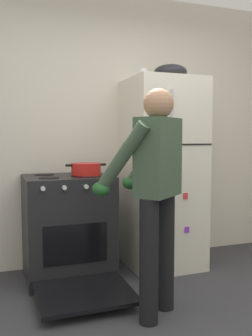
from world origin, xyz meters
TOP-DOWN VIEW (x-y plane):
  - kitchen_wall_back at (0.00, 1.95)m, footprint 6.00×0.10m
  - refrigerator at (0.45, 1.57)m, footprint 0.68×0.72m
  - stove_range at (-0.48, 1.55)m, footprint 0.76×1.23m
  - person_cook at (-0.06, 0.64)m, footprint 0.64×0.67m
  - red_pot at (-0.32, 1.52)m, footprint 0.36×0.26m
  - coffee_mug at (0.27, 1.62)m, footprint 0.11×0.08m
  - mixing_bowl at (0.53, 1.57)m, footprint 0.32×0.32m

SIDE VIEW (x-z plane):
  - stove_range at x=-0.48m, z-range -0.01..0.92m
  - refrigerator at x=0.45m, z-range 0.00..1.83m
  - person_cook at x=-0.06m, z-range 0.15..1.75m
  - red_pot at x=-0.32m, z-range 0.93..1.04m
  - kitchen_wall_back at x=0.00m, z-range 0.00..2.70m
  - coffee_mug at x=0.27m, z-range 1.83..1.92m
  - mixing_bowl at x=0.53m, z-range 1.83..1.97m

